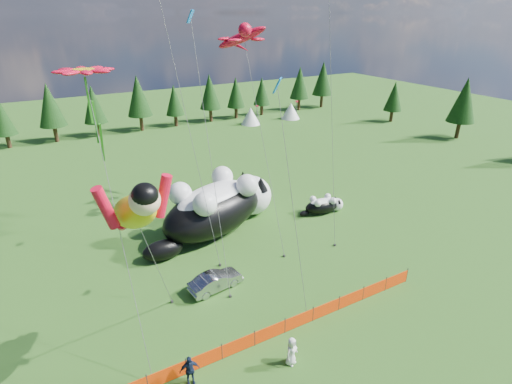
% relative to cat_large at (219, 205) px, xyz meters
% --- Properties ---
extents(ground, '(160.00, 160.00, 0.00)m').
position_rel_cat_large_xyz_m(ground, '(-2.78, -9.97, -2.31)').
color(ground, '#153C0A').
rests_on(ground, ground).
extents(safety_fence, '(22.06, 0.06, 1.10)m').
position_rel_cat_large_xyz_m(safety_fence, '(-2.78, -12.97, -1.81)').
color(safety_fence, '#262626').
rests_on(safety_fence, ground).
extents(tree_line, '(90.00, 4.00, 8.00)m').
position_rel_cat_large_xyz_m(tree_line, '(-2.78, 35.03, 1.69)').
color(tree_line, black).
rests_on(tree_line, ground).
extents(festival_tents, '(50.00, 3.20, 2.80)m').
position_rel_cat_large_xyz_m(festival_tents, '(8.22, 30.03, -0.91)').
color(festival_tents, white).
rests_on(festival_tents, ground).
extents(cat_large, '(13.03, 7.90, 4.87)m').
position_rel_cat_large_xyz_m(cat_large, '(0.00, 0.00, 0.00)').
color(cat_large, black).
rests_on(cat_large, ground).
extents(cat_small, '(4.49, 2.04, 1.62)m').
position_rel_cat_large_xyz_m(cat_small, '(9.77, -1.77, -1.54)').
color(cat_small, black).
rests_on(cat_small, ground).
extents(car, '(3.88, 1.83, 1.23)m').
position_rel_cat_large_xyz_m(car, '(-3.61, -7.25, -1.70)').
color(car, '#A5A6AA').
rests_on(car, ground).
extents(spectator_c, '(1.08, 0.66, 1.74)m').
position_rel_cat_large_xyz_m(spectator_c, '(-7.79, -13.57, -1.44)').
color(spectator_c, '#131D35').
rests_on(spectator_c, ground).
extents(spectator_e, '(0.96, 0.81, 1.68)m').
position_rel_cat_large_xyz_m(spectator_e, '(-2.68, -14.99, -1.48)').
color(spectator_e, silver).
rests_on(spectator_e, ground).
extents(superhero_kite, '(5.00, 7.66, 12.28)m').
position_rel_cat_large_xyz_m(superhero_kite, '(-9.12, -12.13, 7.07)').
color(superhero_kite, '#E0BE0B').
rests_on(superhero_kite, ground).
extents(gecko_kite, '(6.24, 12.34, 17.57)m').
position_rel_cat_large_xyz_m(gecko_kite, '(3.50, 2.32, 12.93)').
color(gecko_kite, red).
rests_on(gecko_kite, ground).
extents(flower_kite, '(2.86, 7.26, 15.53)m').
position_rel_cat_large_xyz_m(flower_kite, '(-9.55, -6.91, 12.08)').
color(flower_kite, red).
rests_on(flower_kite, ground).
extents(diamond_kite_a, '(1.03, 6.25, 17.97)m').
position_rel_cat_large_xyz_m(diamond_kite_a, '(-2.63, -3.13, 13.79)').
color(diamond_kite_a, blue).
rests_on(diamond_kite_a, ground).
extents(diamond_kite_c, '(1.57, 2.85, 14.52)m').
position_rel_cat_large_xyz_m(diamond_kite_c, '(-1.02, -10.54, 10.87)').
color(diamond_kite_c, blue).
rests_on(diamond_kite_c, ground).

